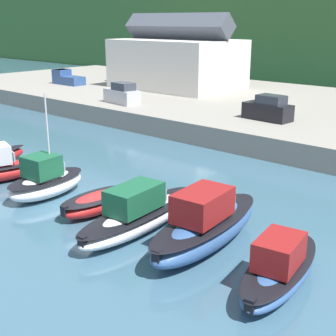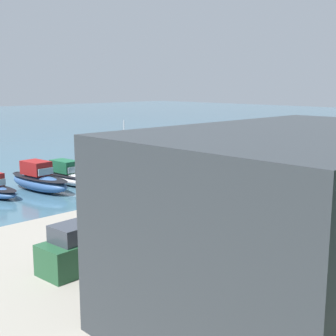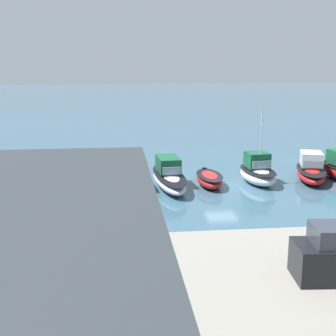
# 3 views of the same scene
# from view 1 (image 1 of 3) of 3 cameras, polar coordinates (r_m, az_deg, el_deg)

# --- Properties ---
(ground_plane) EXTENTS (320.00, 320.00, 0.00)m
(ground_plane) POSITION_cam_1_polar(r_m,az_deg,el_deg) (26.92, -9.10, -4.50)
(ground_plane) COLOR #385B70
(quay_promenade) EXTENTS (101.89, 29.10, 1.79)m
(quay_promenade) POSITION_cam_1_polar(r_m,az_deg,el_deg) (49.32, 17.52, 6.13)
(quay_promenade) COLOR gray
(quay_promenade) RESTS_ON ground_plane
(harbor_clubhouse) EXTENTS (15.24, 10.38, 9.06)m
(harbor_clubhouse) POSITION_cam_1_polar(r_m,az_deg,el_deg) (59.99, 1.10, 12.90)
(harbor_clubhouse) COLOR silver
(harbor_clubhouse) RESTS_ON quay_promenade
(moored_boat_2) EXTENTS (2.88, 5.33, 6.08)m
(moored_boat_2) POSITION_cam_1_polar(r_m,az_deg,el_deg) (28.51, -14.67, -1.58)
(moored_boat_2) COLOR white
(moored_boat_2) RESTS_ON ground_plane
(moored_boat_3) EXTENTS (2.03, 4.66, 1.06)m
(moored_boat_3) POSITION_cam_1_polar(r_m,az_deg,el_deg) (25.74, -8.64, -4.16)
(moored_boat_3) COLOR red
(moored_boat_3) RESTS_ON ground_plane
(moored_boat_4) EXTENTS (2.90, 8.50, 2.40)m
(moored_boat_4) POSITION_cam_1_polar(r_m,az_deg,el_deg) (23.31, -3.53, -5.58)
(moored_boat_4) COLOR silver
(moored_boat_4) RESTS_ON ground_plane
(moored_boat_5) EXTENTS (3.25, 8.31, 2.83)m
(moored_boat_5) POSITION_cam_1_polar(r_m,az_deg,el_deg) (21.63, 4.64, -6.99)
(moored_boat_5) COLOR #33568E
(moored_boat_5) RESTS_ON ground_plane
(moored_boat_6) EXTENTS (3.02, 6.66, 2.15)m
(moored_boat_6) POSITION_cam_1_polar(r_m,az_deg,el_deg) (19.24, 13.47, -11.72)
(moored_boat_6) COLOR #33568E
(moored_boat_6) RESTS_ON ground_plane
(parked_car_1) EXTENTS (4.33, 2.13, 2.16)m
(parked_car_1) POSITION_cam_1_polar(r_m,az_deg,el_deg) (41.28, 12.11, 7.01)
(parked_car_1) COLOR black
(parked_car_1) RESTS_ON quay_promenade
(parked_car_2) EXTENTS (4.40, 2.35, 2.16)m
(parked_car_2) POSITION_cam_1_polar(r_m,az_deg,el_deg) (48.86, -5.60, 8.92)
(parked_car_2) COLOR #B7B7BC
(parked_car_2) RESTS_ON quay_promenade
(pickup_truck_0) EXTENTS (4.75, 2.04, 1.90)m
(pickup_truck_0) POSITION_cam_1_polar(r_m,az_deg,el_deg) (65.10, -12.28, 10.68)
(pickup_truck_0) COLOR #2D4C84
(pickup_truck_0) RESTS_ON quay_promenade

